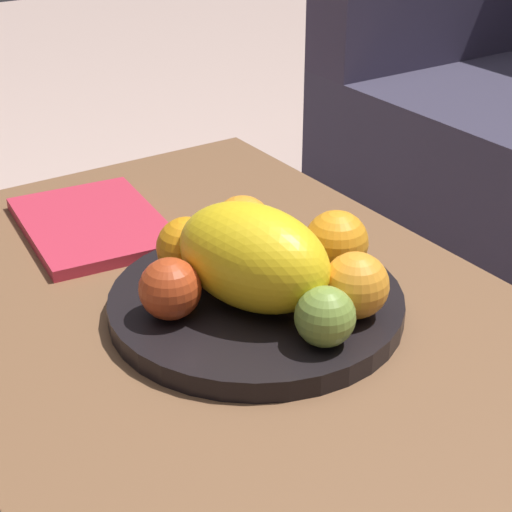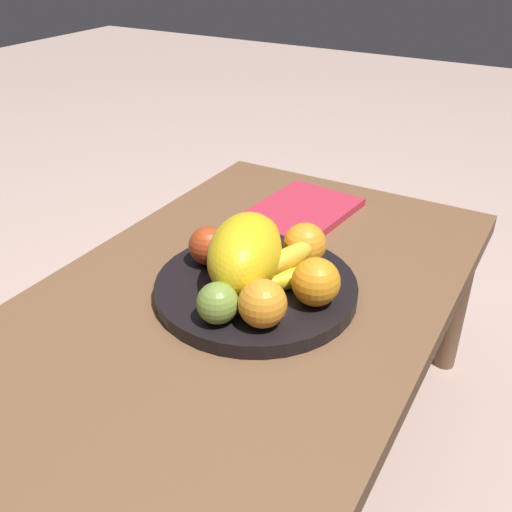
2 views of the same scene
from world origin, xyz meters
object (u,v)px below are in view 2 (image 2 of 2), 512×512
(coffee_table, at_px, (237,316))
(orange_front, at_px, (305,244))
(melon_large_front, at_px, (245,253))
(magazine, at_px, (301,212))
(orange_back, at_px, (259,236))
(banana_bunch, at_px, (288,270))
(orange_left, at_px, (263,304))
(apple_front, at_px, (218,303))
(fruit_bowl, at_px, (256,288))
(apple_left, at_px, (208,246))
(orange_right, at_px, (316,282))

(coffee_table, distance_m, orange_front, 0.17)
(melon_large_front, bearing_deg, magazine, -170.32)
(orange_back, height_order, banana_bunch, orange_back)
(orange_left, height_order, apple_front, orange_left)
(apple_front, bearing_deg, coffee_table, -163.63)
(fruit_bowl, relative_size, apple_left, 4.95)
(melon_large_front, height_order, orange_front, melon_large_front)
(orange_front, bearing_deg, fruit_bowl, -24.20)
(fruit_bowl, xyz_separation_m, orange_left, (0.10, 0.07, 0.05))
(melon_large_front, relative_size, orange_left, 2.56)
(fruit_bowl, bearing_deg, coffee_table, -51.02)
(apple_front, bearing_deg, orange_left, 113.21)
(orange_front, xyz_separation_m, orange_left, (0.19, 0.02, -0.00))
(melon_large_front, xyz_separation_m, apple_left, (-0.03, -0.09, -0.02))
(banana_bunch, distance_m, magazine, 0.31)
(apple_front, bearing_deg, orange_back, -167.31)
(orange_left, xyz_separation_m, apple_left, (-0.11, -0.17, -0.00))
(fruit_bowl, height_order, orange_back, orange_back)
(coffee_table, bearing_deg, fruit_bowl, 128.98)
(orange_front, distance_m, magazine, 0.25)
(coffee_table, relative_size, apple_left, 15.65)
(orange_left, bearing_deg, fruit_bowl, -145.26)
(fruit_bowl, xyz_separation_m, apple_front, (0.12, 0.00, 0.04))
(coffee_table, relative_size, orange_back, 14.72)
(coffee_table, relative_size, banana_bunch, 6.59)
(fruit_bowl, distance_m, apple_left, 0.11)
(coffee_table, relative_size, orange_right, 13.95)
(fruit_bowl, xyz_separation_m, melon_large_front, (0.01, -0.01, 0.07))
(orange_back, relative_size, apple_front, 1.14)
(fruit_bowl, relative_size, orange_back, 4.66)
(orange_left, relative_size, orange_back, 1.01)
(orange_right, xyz_separation_m, orange_back, (-0.09, -0.15, -0.00))
(orange_front, bearing_deg, melon_large_front, -27.18)
(orange_front, xyz_separation_m, magazine, (-0.21, -0.11, -0.05))
(fruit_bowl, height_order, banana_bunch, banana_bunch)
(coffee_table, bearing_deg, orange_right, 96.31)
(orange_right, bearing_deg, coffee_table, -83.69)
(melon_large_front, bearing_deg, apple_front, 9.09)
(coffee_table, distance_m, orange_left, 0.16)
(magazine, bearing_deg, orange_front, 33.22)
(coffee_table, bearing_deg, melon_large_front, 120.12)
(melon_large_front, distance_m, orange_left, 0.12)
(coffee_table, bearing_deg, apple_left, -112.97)
(melon_large_front, bearing_deg, apple_left, -105.95)
(apple_front, distance_m, banana_bunch, 0.15)
(orange_front, distance_m, apple_left, 0.17)
(apple_front, relative_size, banana_bunch, 0.39)
(melon_large_front, relative_size, apple_left, 2.75)
(fruit_bowl, relative_size, apple_front, 5.30)
(orange_front, height_order, apple_front, orange_front)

